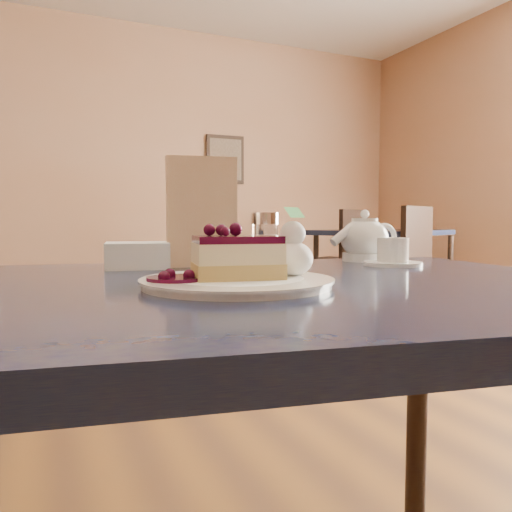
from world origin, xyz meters
name	(u,v)px	position (x,y,z in m)	size (l,w,h in m)	color
main_table	(230,334)	(0.07, 0.22, 0.71)	(1.38, 1.04, 0.79)	#1C2735
dessert_plate	(237,283)	(0.06, 0.17, 0.80)	(0.28, 0.28, 0.01)	white
cheesecake_slice	(237,258)	(0.06, 0.17, 0.83)	(0.14, 0.11, 0.06)	gold
whipped_cream	(293,259)	(0.15, 0.17, 0.83)	(0.06, 0.06, 0.06)	white
berry_sauce	(176,279)	(-0.03, 0.18, 0.81)	(0.08, 0.08, 0.01)	#34021B
tea_set	(369,243)	(0.52, 0.47, 0.84)	(0.17, 0.25, 0.11)	white
menu_card	(202,212)	(0.12, 0.51, 0.91)	(0.15, 0.03, 0.23)	beige
sugar_shaker	(265,238)	(0.27, 0.53, 0.85)	(0.06, 0.06, 0.12)	white
napkin_stack	(137,255)	(-0.02, 0.54, 0.82)	(0.13, 0.13, 0.05)	white
bg_table_far_right	(380,313)	(2.55, 3.05, 0.08)	(1.34, 1.97, 1.31)	#1C2735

